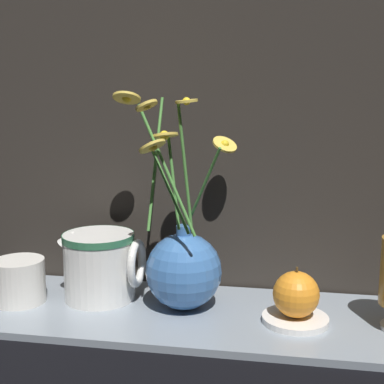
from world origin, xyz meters
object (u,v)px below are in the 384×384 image
(vase_with_flowers, at_px, (183,266))
(yellow_mug, at_px, (18,281))
(ceramic_pitcher, at_px, (100,263))
(orange_fruit, at_px, (296,294))

(vase_with_flowers, height_order, yellow_mug, vase_with_flowers)
(vase_with_flowers, height_order, ceramic_pitcher, vase_with_flowers)
(vase_with_flowers, distance_m, yellow_mug, 0.29)
(yellow_mug, bearing_deg, ceramic_pitcher, 16.41)
(yellow_mug, bearing_deg, orange_fruit, -0.49)
(vase_with_flowers, height_order, orange_fruit, vase_with_flowers)
(ceramic_pitcher, relative_size, orange_fruit, 1.84)
(vase_with_flowers, bearing_deg, orange_fruit, -8.62)
(ceramic_pitcher, bearing_deg, yellow_mug, -163.59)
(yellow_mug, height_order, ceramic_pitcher, ceramic_pitcher)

